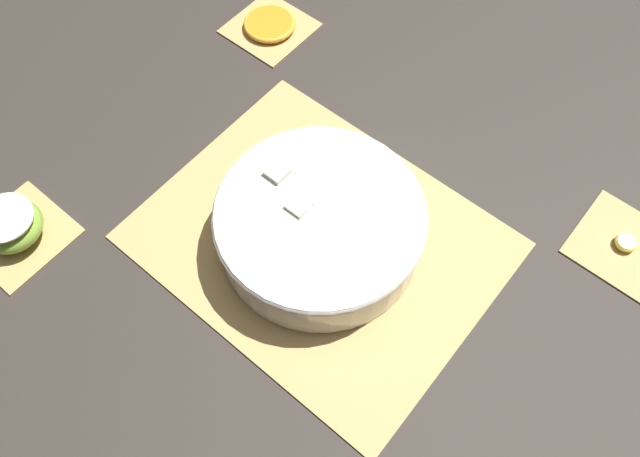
{
  "coord_description": "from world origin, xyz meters",
  "views": [
    {
      "loc": [
        0.25,
        -0.3,
        0.75
      ],
      "look_at": [
        0.0,
        0.0,
        0.04
      ],
      "focal_mm": 35.0,
      "sensor_mm": 36.0,
      "label": 1
    }
  ],
  "objects": [
    {
      "name": "orange_slice_whole",
      "position": [
        -0.32,
        0.26,
        0.01
      ],
      "size": [
        0.09,
        0.09,
        0.01
      ],
      "color": "orange",
      "rests_on": "coaster_mat_far_left"
    },
    {
      "name": "ground_plane",
      "position": [
        0.0,
        0.0,
        0.0
      ],
      "size": [
        6.0,
        6.0,
        0.0
      ],
      "primitive_type": "plane",
      "color": "#2D2823"
    },
    {
      "name": "apple_half",
      "position": [
        -0.32,
        -0.26,
        0.03
      ],
      "size": [
        0.08,
        0.08,
        0.05
      ],
      "color": "#7FAD38",
      "rests_on": "coaster_mat_near_left"
    },
    {
      "name": "bamboo_mat_center",
      "position": [
        0.0,
        0.0,
        0.0
      ],
      "size": [
        0.46,
        0.37,
        0.01
      ],
      "color": "tan",
      "rests_on": "ground_plane"
    },
    {
      "name": "coaster_mat_far_right",
      "position": [
        0.32,
        0.26,
        0.0
      ],
      "size": [
        0.13,
        0.13,
        0.01
      ],
      "color": "tan",
      "rests_on": "ground_plane"
    },
    {
      "name": "coaster_mat_near_left",
      "position": [
        -0.32,
        -0.26,
        0.0
      ],
      "size": [
        0.13,
        0.13,
        0.01
      ],
      "color": "tan",
      "rests_on": "ground_plane"
    },
    {
      "name": "fruit_salad_bowl",
      "position": [
        0.0,
        0.0,
        0.05
      ],
      "size": [
        0.27,
        0.27,
        0.08
      ],
      "color": "silver",
      "rests_on": "bamboo_mat_center"
    },
    {
      "name": "banana_coin_single",
      "position": [
        0.32,
        0.26,
        0.01
      ],
      "size": [
        0.03,
        0.03,
        0.01
      ],
      "color": "#F7EFC6",
      "rests_on": "coaster_mat_far_right"
    },
    {
      "name": "coaster_mat_far_left",
      "position": [
        -0.32,
        0.26,
        0.0
      ],
      "size": [
        0.13,
        0.13,
        0.01
      ],
      "color": "tan",
      "rests_on": "ground_plane"
    }
  ]
}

